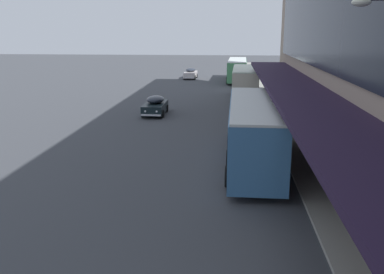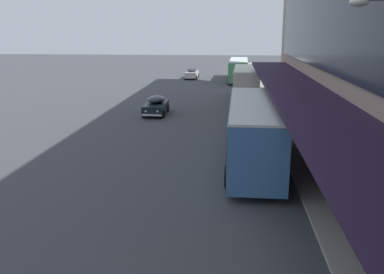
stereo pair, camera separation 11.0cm
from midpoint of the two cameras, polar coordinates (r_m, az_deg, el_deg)
name	(u,v)px [view 1 (the left image)]	position (r m, az deg, el deg)	size (l,w,h in m)	color
transit_bus_kerbside_front	(245,81)	(45.43, 7.01, 7.36)	(2.96, 10.05, 3.30)	beige
transit_bus_kerbside_rear	(254,129)	(23.09, 8.08, 1.03)	(2.93, 11.48, 3.45)	teal
transit_bus_kerbside_far	(237,69)	(61.62, 6.00, 9.03)	(3.02, 11.28, 3.10)	#438D58
sedan_oncoming_rear	(191,73)	(65.01, -0.24, 8.48)	(1.88, 4.47, 1.58)	beige
sedan_lead_near	(155,105)	(37.24, -5.00, 4.21)	(1.90, 4.53, 1.59)	black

